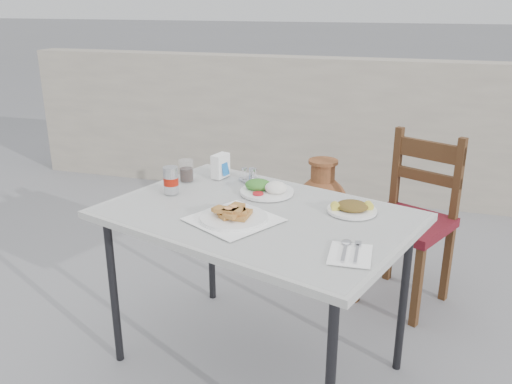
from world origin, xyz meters
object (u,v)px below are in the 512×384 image
(soda_can, at_px, (171,180))
(salad_chopped_plate, at_px, (352,208))
(condiment_caddy, at_px, (250,176))
(chair, at_px, (410,218))
(cafe_table, at_px, (257,223))
(cola_glass, at_px, (186,172))
(terracotta_urn, at_px, (321,210))
(pide_plate, at_px, (233,213))
(salad_rice_plate, at_px, (266,188))
(napkin_holder, at_px, (221,166))

(soda_can, bearing_deg, salad_chopped_plate, 0.77)
(condiment_caddy, height_order, chair, chair)
(cafe_table, relative_size, cola_glass, 14.18)
(terracotta_urn, bearing_deg, salad_chopped_plate, -74.23)
(chair, bearing_deg, cola_glass, -128.84)
(cafe_table, height_order, cola_glass, cola_glass)
(pide_plate, bearing_deg, chair, 53.56)
(salad_chopped_plate, distance_m, terracotta_urn, 1.33)
(salad_rice_plate, relative_size, condiment_caddy, 1.97)
(soda_can, height_order, napkin_holder, soda_can)
(napkin_holder, bearing_deg, soda_can, -100.05)
(salad_chopped_plate, xyz_separation_m, condiment_caddy, (-0.55, 0.27, 0.01))
(soda_can, bearing_deg, terracotta_urn, 66.61)
(cafe_table, xyz_separation_m, terracotta_urn, (0.06, 1.31, -0.43))
(salad_rice_plate, distance_m, napkin_holder, 0.34)
(cola_glass, bearing_deg, terracotta_urn, 62.28)
(cola_glass, xyz_separation_m, napkin_holder, (0.15, 0.10, 0.01))
(salad_chopped_plate, distance_m, napkin_holder, 0.77)
(pide_plate, bearing_deg, cola_glass, 133.40)
(pide_plate, distance_m, napkin_holder, 0.58)
(pide_plate, distance_m, condiment_caddy, 0.51)
(condiment_caddy, bearing_deg, pide_plate, -80.41)
(cola_glass, relative_size, napkin_holder, 0.87)
(cola_glass, bearing_deg, cafe_table, -33.17)
(pide_plate, bearing_deg, salad_chopped_plate, 27.26)
(pide_plate, distance_m, salad_rice_plate, 0.36)
(salad_chopped_plate, xyz_separation_m, chair, (0.25, 0.72, -0.31))
(salad_rice_plate, distance_m, chair, 0.95)
(cafe_table, xyz_separation_m, soda_can, (-0.46, 0.11, 0.12))
(salad_rice_plate, xyz_separation_m, soda_can, (-0.43, -0.13, 0.04))
(salad_rice_plate, height_order, condiment_caddy, condiment_caddy)
(salad_rice_plate, bearing_deg, chair, 42.00)
(pide_plate, xyz_separation_m, napkin_holder, (-0.25, 0.52, 0.03))
(cafe_table, height_order, napkin_holder, napkin_holder)
(salad_chopped_plate, height_order, condiment_caddy, condiment_caddy)
(salad_rice_plate, bearing_deg, cafe_table, -83.93)
(cafe_table, distance_m, condiment_caddy, 0.42)
(chair, bearing_deg, napkin_holder, -130.27)
(salad_rice_plate, height_order, napkin_holder, napkin_holder)
(cola_glass, bearing_deg, soda_can, -87.53)
(soda_can, height_order, cola_glass, soda_can)
(napkin_holder, bearing_deg, salad_rice_plate, -14.29)
(cafe_table, bearing_deg, condiment_caddy, 111.39)
(chair, bearing_deg, terracotta_urn, 166.81)
(salad_chopped_plate, xyz_separation_m, napkin_holder, (-0.71, 0.29, 0.04))
(salad_rice_plate, xyz_separation_m, condiment_caddy, (-0.13, 0.15, 0.00))
(cafe_table, bearing_deg, salad_rice_plate, 96.07)
(salad_chopped_plate, distance_m, chair, 0.82)
(cafe_table, bearing_deg, terracotta_urn, 87.33)
(condiment_caddy, xyz_separation_m, chair, (0.80, 0.46, -0.31))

